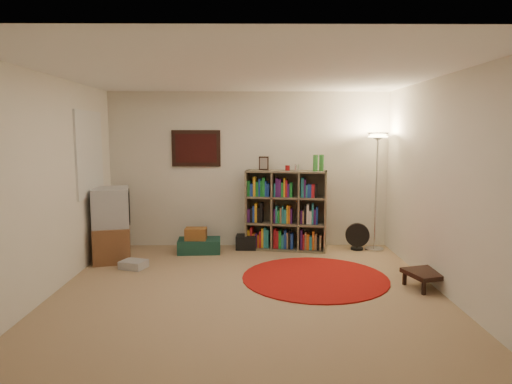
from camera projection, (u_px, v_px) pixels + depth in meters
room at (243, 184)px, 5.21m from camera, size 4.54×4.54×2.54m
bookshelf at (285, 212)px, 7.20m from camera, size 1.31×0.58×1.51m
floor_lamp at (377, 153)px, 7.04m from camera, size 0.43×0.43×1.85m
floor_fan at (357, 237)px, 7.21m from camera, size 0.38×0.23×0.43m
tv_stand at (112, 225)px, 6.63m from camera, size 0.67×0.83×1.06m
dvd_box at (134, 264)px, 6.25m from camera, size 0.40×0.36×0.11m
suitcase at (199, 246)px, 7.09m from camera, size 0.67×0.46×0.21m
wicker_basket at (196, 234)px, 7.02m from camera, size 0.33×0.24×0.18m
duffel_bag at (246, 242)px, 7.29m from camera, size 0.33×0.28×0.22m
red_rug at (315, 278)px, 5.82m from camera, size 1.86×1.86×0.02m
side_table at (427, 274)px, 5.43m from camera, size 0.57×0.57×0.21m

